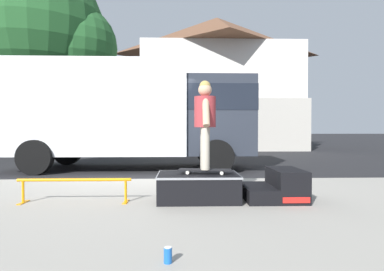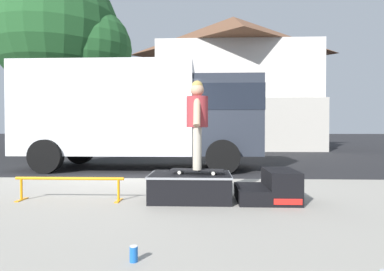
% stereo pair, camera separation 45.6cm
% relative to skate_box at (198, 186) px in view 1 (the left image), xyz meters
% --- Properties ---
extents(ground_plane, '(140.00, 140.00, 0.00)m').
position_rel_skate_box_xyz_m(ground_plane, '(-1.16, 2.55, -0.33)').
color(ground_plane, black).
extents(sidewalk_slab, '(50.00, 5.00, 0.12)m').
position_rel_skate_box_xyz_m(sidewalk_slab, '(-1.16, -0.45, -0.27)').
color(sidewalk_slab, gray).
rests_on(sidewalk_slab, ground).
extents(skate_box, '(1.19, 0.83, 0.39)m').
position_rel_skate_box_xyz_m(skate_box, '(0.00, 0.00, 0.00)').
color(skate_box, black).
rests_on(skate_box, sidewalk_slab).
extents(kicker_ramp, '(0.86, 0.85, 0.46)m').
position_rel_skate_box_xyz_m(kicker_ramp, '(1.20, -0.00, -0.02)').
color(kicker_ramp, black).
rests_on(kicker_ramp, sidewalk_slab).
extents(grind_rail, '(1.62, 0.28, 0.35)m').
position_rel_skate_box_xyz_m(grind_rail, '(-1.78, -0.11, 0.06)').
color(grind_rail, orange).
rests_on(grind_rail, sidewalk_slab).
extents(skateboard, '(0.80, 0.31, 0.07)m').
position_rel_skate_box_xyz_m(skateboard, '(0.10, -0.02, 0.24)').
color(skateboard, black).
rests_on(skateboard, skate_box).
extents(skater_kid, '(0.32, 0.67, 1.31)m').
position_rel_skate_box_xyz_m(skater_kid, '(0.10, -0.02, 1.02)').
color(skater_kid, '#B7AD99').
rests_on(skater_kid, skateboard).
extents(soda_can_b, '(0.07, 0.07, 0.13)m').
position_rel_skate_box_xyz_m(soda_can_b, '(-0.35, -2.22, -0.15)').
color(soda_can_b, '#1959B2').
rests_on(soda_can_b, sidewalk_slab).
extents(box_truck, '(6.91, 2.63, 3.05)m').
position_rel_skate_box_xyz_m(box_truck, '(-1.65, 4.75, 1.37)').
color(box_truck, silver).
rests_on(box_truck, ground).
extents(street_tree_main, '(6.27, 5.70, 8.44)m').
position_rel_skate_box_xyz_m(street_tree_main, '(-6.25, 9.83, 5.09)').
color(street_tree_main, brown).
rests_on(street_tree_main, ground).
extents(house_behind, '(9.54, 8.23, 8.40)m').
position_rel_skate_box_xyz_m(house_behind, '(2.04, 15.94, 3.91)').
color(house_behind, silver).
rests_on(house_behind, ground).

